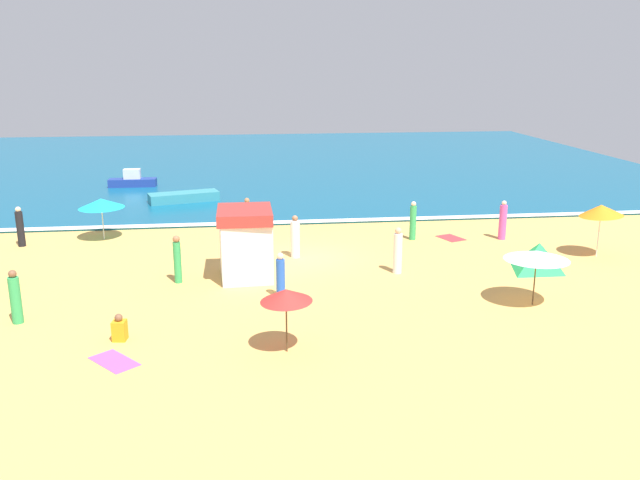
% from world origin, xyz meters
% --- Properties ---
extents(ground_plane, '(60.00, 60.00, 0.00)m').
position_xyz_m(ground_plane, '(0.00, 0.00, 0.00)').
color(ground_plane, '#E0A856').
extents(ocean_water, '(60.00, 44.00, 0.10)m').
position_xyz_m(ocean_water, '(0.00, 28.00, 0.05)').
color(ocean_water, '#0F567A').
rests_on(ocean_water, ground_plane).
extents(wave_breaker_foam, '(57.00, 0.70, 0.01)m').
position_xyz_m(wave_breaker_foam, '(0.00, 6.30, 0.10)').
color(wave_breaker_foam, white).
rests_on(wave_breaker_foam, ocean_water).
extents(lifeguard_cabana, '(2.09, 2.57, 2.75)m').
position_xyz_m(lifeguard_cabana, '(-2.59, -2.37, 1.41)').
color(lifeguard_cabana, white).
rests_on(lifeguard_cabana, ground_plane).
extents(beach_umbrella_0, '(2.12, 2.12, 1.96)m').
position_xyz_m(beach_umbrella_0, '(-1.50, -9.51, 1.74)').
color(beach_umbrella_0, '#4C3823').
rests_on(beach_umbrella_0, ground_plane).
extents(beach_umbrella_1, '(2.96, 2.96, 2.00)m').
position_xyz_m(beach_umbrella_1, '(-9.27, 4.22, 1.77)').
color(beach_umbrella_1, silver).
rests_on(beach_umbrella_1, ground_plane).
extents(beach_umbrella_2, '(2.24, 2.21, 2.38)m').
position_xyz_m(beach_umbrella_2, '(12.67, -1.32, 2.06)').
color(beach_umbrella_2, silver).
rests_on(beach_umbrella_2, ground_plane).
extents(beach_umbrella_4, '(2.25, 2.26, 1.97)m').
position_xyz_m(beach_umbrella_4, '(7.35, -6.65, 1.80)').
color(beach_umbrella_4, '#4C3823').
rests_on(beach_umbrella_4, ground_plane).
extents(beach_tent, '(2.87, 2.78, 1.13)m').
position_xyz_m(beach_tent, '(9.27, -2.85, 0.56)').
color(beach_tent, green).
rests_on(beach_tent, ground_plane).
extents(beachgoer_0, '(0.40, 0.40, 1.69)m').
position_xyz_m(beachgoer_0, '(-1.38, -4.89, 0.81)').
color(beachgoer_0, blue).
rests_on(beachgoer_0, ground_plane).
extents(beachgoer_1, '(0.44, 0.44, 0.86)m').
position_xyz_m(beachgoer_1, '(-6.50, -8.08, 0.37)').
color(beachgoer_1, orange).
rests_on(beachgoer_1, ground_plane).
extents(beachgoer_2, '(0.50, 0.50, 1.89)m').
position_xyz_m(beachgoer_2, '(3.46, -2.58, 0.90)').
color(beachgoer_2, white).
rests_on(beachgoer_2, ground_plane).
extents(beachgoer_3, '(0.42, 0.42, 1.86)m').
position_xyz_m(beachgoer_3, '(5.38, 2.40, 0.89)').
color(beachgoer_3, green).
rests_on(beachgoer_3, ground_plane).
extents(beachgoer_4, '(0.40, 0.40, 1.88)m').
position_xyz_m(beachgoer_4, '(-5.19, -2.74, 0.93)').
color(beachgoer_4, green).
rests_on(beachgoer_4, ground_plane).
extents(beachgoer_5, '(0.48, 0.48, 1.88)m').
position_xyz_m(beachgoer_5, '(9.66, 1.95, 0.88)').
color(beachgoer_5, '#D84CA5').
rests_on(beachgoer_5, ground_plane).
extents(beachgoer_6, '(0.56, 0.56, 1.86)m').
position_xyz_m(beachgoer_6, '(-0.43, 0.13, 0.87)').
color(beachgoer_6, white).
rests_on(beachgoer_6, ground_plane).
extents(beachgoer_7, '(0.45, 0.45, 1.86)m').
position_xyz_m(beachgoer_7, '(-12.80, 3.43, 0.88)').
color(beachgoer_7, black).
rests_on(beachgoer_7, ground_plane).
extents(beachgoer_8, '(0.44, 0.44, 1.81)m').
position_xyz_m(beachgoer_8, '(-10.04, -6.25, 0.85)').
color(beachgoer_8, green).
rests_on(beachgoer_8, ground_plane).
extents(beachgoer_9, '(0.37, 0.37, 1.87)m').
position_xyz_m(beachgoer_9, '(-2.42, 4.17, 0.92)').
color(beachgoer_9, black).
rests_on(beachgoer_9, ground_plane).
extents(beach_towel_0, '(1.34, 1.57, 0.01)m').
position_xyz_m(beach_towel_0, '(7.30, 2.43, 0.01)').
color(beach_towel_0, red).
rests_on(beach_towel_0, ground_plane).
extents(beach_towel_1, '(1.62, 1.70, 0.01)m').
position_xyz_m(beach_towel_1, '(-6.43, -9.59, 0.01)').
color(beach_towel_1, '#D84CA5').
rests_on(beach_towel_1, ground_plane).
extents(small_boat_0, '(4.30, 2.42, 0.55)m').
position_xyz_m(small_boat_0, '(-6.11, 12.30, 0.38)').
color(small_boat_0, teal).
rests_on(small_boat_0, ocean_water).
extents(small_boat_1, '(3.12, 0.99, 1.18)m').
position_xyz_m(small_boat_1, '(-9.91, 17.78, 0.49)').
color(small_boat_1, navy).
rests_on(small_boat_1, ocean_water).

